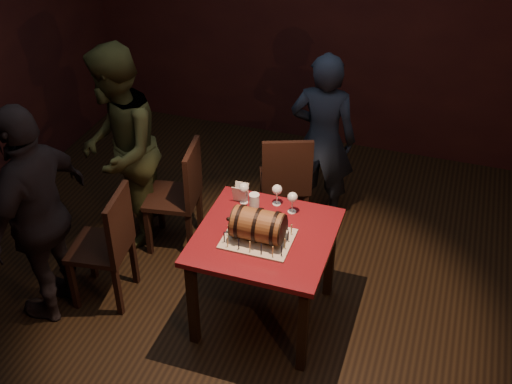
% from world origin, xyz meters
% --- Properties ---
extents(room_shell, '(5.04, 5.04, 2.80)m').
position_xyz_m(room_shell, '(0.00, 0.00, 1.40)').
color(room_shell, black).
rests_on(room_shell, ground).
extents(pub_table, '(0.90, 0.90, 0.75)m').
position_xyz_m(pub_table, '(0.15, -0.13, 0.64)').
color(pub_table, '#500D13').
rests_on(pub_table, ground).
extents(cake_board, '(0.45, 0.35, 0.01)m').
position_xyz_m(cake_board, '(0.13, -0.19, 0.76)').
color(cake_board, '#B0A28E').
rests_on(cake_board, pub_table).
extents(barrel_cake, '(0.39, 0.23, 0.23)m').
position_xyz_m(barrel_cake, '(0.13, -0.19, 0.87)').
color(barrel_cake, brown).
rests_on(barrel_cake, cake_board).
extents(birthday_candles, '(0.40, 0.30, 0.09)m').
position_xyz_m(birthday_candles, '(0.13, -0.19, 0.80)').
color(birthday_candles, '#E9DD8B').
rests_on(birthday_candles, cake_board).
extents(wine_glass_left, '(0.07, 0.07, 0.16)m').
position_xyz_m(wine_glass_left, '(-0.10, 0.17, 0.87)').
color(wine_glass_left, silver).
rests_on(wine_glass_left, pub_table).
extents(wine_glass_mid, '(0.07, 0.07, 0.16)m').
position_xyz_m(wine_glass_mid, '(0.13, 0.23, 0.87)').
color(wine_glass_mid, silver).
rests_on(wine_glass_mid, pub_table).
extents(wine_glass_right, '(0.07, 0.07, 0.16)m').
position_xyz_m(wine_glass_right, '(0.25, 0.17, 0.87)').
color(wine_glass_right, silver).
rests_on(wine_glass_right, pub_table).
extents(pint_of_ale, '(0.07, 0.07, 0.15)m').
position_xyz_m(pint_of_ale, '(0.01, 0.09, 0.82)').
color(pint_of_ale, silver).
rests_on(pint_of_ale, pub_table).
extents(menu_card, '(0.10, 0.05, 0.13)m').
position_xyz_m(menu_card, '(-0.13, 0.19, 0.81)').
color(menu_card, white).
rests_on(menu_card, pub_table).
extents(chair_back, '(0.52, 0.52, 0.93)m').
position_xyz_m(chair_back, '(0.01, 0.89, 0.52)').
color(chair_back, black).
rests_on(chair_back, ground).
extents(chair_left_rear, '(0.46, 0.46, 0.93)m').
position_xyz_m(chair_left_rear, '(-0.72, 0.46, 0.52)').
color(chair_left_rear, black).
rests_on(chair_left_rear, ground).
extents(chair_left_front, '(0.45, 0.45, 0.93)m').
position_xyz_m(chair_left_front, '(-0.96, -0.28, 0.52)').
color(chair_left_front, black).
rests_on(chair_left_front, ground).
extents(person_back, '(0.57, 0.39, 1.51)m').
position_xyz_m(person_back, '(0.22, 1.21, 0.75)').
color(person_back, '#182030').
rests_on(person_back, ground).
extents(person_left_rear, '(0.88, 0.99, 1.68)m').
position_xyz_m(person_left_rear, '(-1.21, 0.40, 0.84)').
color(person_left_rear, '#3D4221').
rests_on(person_left_rear, ground).
extents(person_left_front, '(0.44, 0.98, 1.65)m').
position_xyz_m(person_left_front, '(-1.32, -0.50, 0.82)').
color(person_left_front, black).
rests_on(person_left_front, ground).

